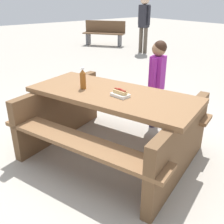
% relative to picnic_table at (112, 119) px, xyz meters
% --- Properties ---
extents(ground_plane, '(30.00, 30.00, 0.00)m').
position_rel_picnic_table_xyz_m(ground_plane, '(0.00, 0.00, -0.44)').
color(ground_plane, '#ADA599').
rests_on(ground_plane, ground).
extents(picnic_table, '(2.15, 1.90, 0.75)m').
position_rel_picnic_table_xyz_m(picnic_table, '(0.00, 0.00, 0.00)').
color(picnic_table, brown).
rests_on(picnic_table, ground).
extents(soda_bottle, '(0.06, 0.06, 0.23)m').
position_rel_picnic_table_xyz_m(soda_bottle, '(-0.29, -0.17, 0.41)').
color(soda_bottle, brown).
rests_on(soda_bottle, picnic_table).
extents(hotdog_tray, '(0.19, 0.13, 0.08)m').
position_rel_picnic_table_xyz_m(hotdog_tray, '(0.14, -0.01, 0.34)').
color(hotdog_tray, white).
rests_on(hotdog_tray, picnic_table).
extents(child_in_coat, '(0.21, 0.28, 1.17)m').
position_rel_picnic_table_xyz_m(child_in_coat, '(-0.20, 0.91, 0.30)').
color(child_in_coat, '#3F334C').
rests_on(child_in_coat, ground).
extents(park_bench_mid, '(1.45, 1.20, 0.85)m').
position_rel_picnic_table_xyz_m(park_bench_mid, '(-5.82, 4.25, 0.00)').
color(park_bench_mid, brown).
rests_on(park_bench_mid, ground).
extents(bystander_adult, '(0.42, 0.29, 1.71)m').
position_rel_picnic_table_xyz_m(bystander_adult, '(-3.96, 4.39, 0.65)').
color(bystander_adult, brown).
rests_on(bystander_adult, ground).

